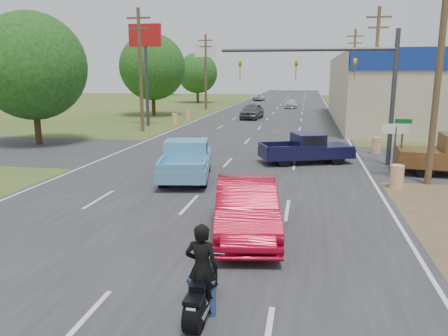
% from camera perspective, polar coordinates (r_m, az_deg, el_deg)
% --- Properties ---
extents(ground, '(200.00, 200.00, 0.00)m').
position_cam_1_polar(ground, '(9.41, -18.14, -18.74)').
color(ground, '#3F4D1E').
rests_on(ground, ground).
extents(main_road, '(15.00, 180.00, 0.02)m').
position_cam_1_polar(main_road, '(47.41, 5.66, 6.34)').
color(main_road, '#2D2D30').
rests_on(main_road, ground).
extents(cross_road, '(120.00, 10.00, 0.02)m').
position_cam_1_polar(cross_road, '(25.77, 1.26, 1.55)').
color(cross_road, '#2D2D30').
rests_on(cross_road, ground).
extents(utility_pole_1, '(2.00, 0.28, 10.00)m').
position_cam_1_polar(utility_pole_1, '(20.71, 26.36, 12.52)').
color(utility_pole_1, '#4C3823').
rests_on(utility_pole_1, ground).
extents(utility_pole_2, '(2.00, 0.28, 10.00)m').
position_cam_1_polar(utility_pole_2, '(38.38, 19.18, 12.34)').
color(utility_pole_2, '#4C3823').
rests_on(utility_pole_2, ground).
extents(utility_pole_3, '(2.00, 0.28, 10.00)m').
position_cam_1_polar(utility_pole_3, '(56.25, 16.54, 12.22)').
color(utility_pole_3, '#4C3823').
rests_on(utility_pole_3, ground).
extents(utility_pole_5, '(2.00, 0.28, 10.00)m').
position_cam_1_polar(utility_pole_5, '(37.56, -10.88, 12.80)').
color(utility_pole_5, '#4C3823').
rests_on(utility_pole_5, ground).
extents(utility_pole_6, '(2.00, 0.28, 10.00)m').
position_cam_1_polar(utility_pole_6, '(60.55, -2.38, 12.66)').
color(utility_pole_6, '#4C3823').
rests_on(utility_pole_6, ground).
extents(tree_0, '(7.14, 7.14, 8.84)m').
position_cam_1_polar(tree_0, '(32.53, -23.76, 12.06)').
color(tree_0, '#422D19').
rests_on(tree_0, ground).
extents(tree_1, '(7.56, 7.56, 9.36)m').
position_cam_1_polar(tree_1, '(52.08, -9.34, 12.89)').
color(tree_1, '#422D19').
rests_on(tree_1, ground).
extents(tree_2, '(6.72, 6.72, 8.32)m').
position_cam_1_polar(tree_2, '(75.26, -3.49, 12.26)').
color(tree_2, '#422D19').
rests_on(tree_2, ground).
extents(tree_4, '(9.24, 9.24, 11.44)m').
position_cam_1_polar(tree_4, '(101.12, -25.72, 12.13)').
color(tree_4, '#422D19').
rests_on(tree_4, ground).
extents(tree_5, '(7.98, 7.98, 9.88)m').
position_cam_1_polar(tree_5, '(105.23, 25.47, 11.60)').
color(tree_5, '#422D19').
rests_on(tree_5, ground).
extents(tree_6, '(8.82, 8.82, 10.92)m').
position_cam_1_polar(tree_6, '(107.57, -8.02, 12.94)').
color(tree_6, '#422D19').
rests_on(tree_6, ground).
extents(barrel_0, '(0.56, 0.56, 1.00)m').
position_cam_1_polar(barrel_0, '(19.84, 21.64, -1.07)').
color(barrel_0, orange).
rests_on(barrel_0, ground).
extents(barrel_1, '(0.56, 0.56, 1.00)m').
position_cam_1_polar(barrel_1, '(28.14, 19.29, 2.79)').
color(barrel_1, orange).
rests_on(barrel_1, ground).
extents(barrel_2, '(0.56, 0.56, 1.00)m').
position_cam_1_polar(barrel_2, '(43.11, -6.45, 6.41)').
color(barrel_2, orange).
rests_on(barrel_2, ground).
extents(barrel_3, '(0.56, 0.56, 1.00)m').
position_cam_1_polar(barrel_3, '(46.85, -4.66, 6.89)').
color(barrel_3, orange).
rests_on(barrel_3, ground).
extents(pole_sign_left_near, '(3.00, 0.35, 9.20)m').
position_cam_1_polar(pole_sign_left_near, '(41.72, -10.23, 15.28)').
color(pole_sign_left_near, '#3F3F44').
rests_on(pole_sign_left_near, ground).
extents(pole_sign_left_far, '(3.00, 0.35, 9.20)m').
position_cam_1_polar(pole_sign_left_far, '(64.72, -2.46, 14.26)').
color(pole_sign_left_far, '#3F3F44').
rests_on(pole_sign_left_far, ground).
extents(lane_sign, '(1.20, 0.08, 2.52)m').
position_cam_1_polar(lane_sign, '(21.57, 21.49, 3.74)').
color(lane_sign, '#3F3F44').
rests_on(lane_sign, ground).
extents(street_name_sign, '(0.80, 0.08, 2.61)m').
position_cam_1_polar(street_name_sign, '(23.18, 22.22, 3.47)').
color(street_name_sign, '#3F3F44').
rests_on(street_name_sign, ground).
extents(signal_mast, '(9.12, 0.40, 7.00)m').
position_cam_1_polar(signal_mast, '(24.05, 15.03, 11.88)').
color(signal_mast, '#3F3F44').
rests_on(signal_mast, ground).
extents(red_convertible, '(2.55, 5.27, 1.67)m').
position_cam_1_polar(red_convertible, '(13.04, 2.94, -5.30)').
color(red_convertible, '#A50720').
rests_on(red_convertible, ground).
extents(motorcycle, '(0.64, 2.07, 1.05)m').
position_cam_1_polar(motorcycle, '(8.99, -2.97, -16.20)').
color(motorcycle, black).
rests_on(motorcycle, ground).
extents(rider, '(0.67, 0.45, 1.83)m').
position_cam_1_polar(rider, '(8.83, -2.92, -13.51)').
color(rider, black).
rests_on(rider, ground).
extents(blue_pickup, '(2.98, 5.67, 1.79)m').
position_cam_1_polar(blue_pickup, '(20.25, -4.91, 1.17)').
color(blue_pickup, black).
rests_on(blue_pickup, ground).
extents(navy_pickup, '(5.25, 3.50, 1.63)m').
position_cam_1_polar(navy_pickup, '(24.08, 10.93, 2.55)').
color(navy_pickup, black).
rests_on(navy_pickup, ground).
extents(distant_car_grey, '(2.41, 5.07, 1.67)m').
position_cam_1_polar(distant_car_grey, '(47.76, 3.68, 7.41)').
color(distant_car_grey, '#4E4D51').
rests_on(distant_car_grey, ground).
extents(distant_car_silver, '(1.82, 4.42, 1.28)m').
position_cam_1_polar(distant_car_silver, '(64.08, 8.73, 8.31)').
color(distant_car_silver, silver).
rests_on(distant_car_silver, ground).
extents(distant_car_white, '(2.73, 4.63, 1.21)m').
position_cam_1_polar(distant_car_white, '(81.74, 4.56, 9.18)').
color(distant_car_white, '#BBBBBB').
rests_on(distant_car_white, ground).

